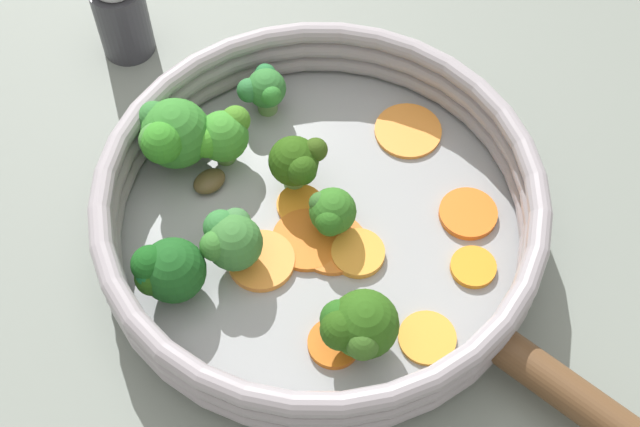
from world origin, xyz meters
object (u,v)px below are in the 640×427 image
Objects in this scene: carrot_slice_1 at (330,245)px; carrot_slice_8 at (408,131)px; broccoli_floret_4 at (231,240)px; carrot_slice_9 at (468,214)px; broccoli_floret_7 at (265,89)px; skillet at (320,230)px; carrot_slice_3 at (427,338)px; broccoli_floret_3 at (331,213)px; carrot_slice_2 at (261,261)px; carrot_slice_6 at (300,205)px; carrot_slice_4 at (334,343)px; carrot_slice_7 at (358,253)px; carrot_slice_5 at (473,267)px; carrot_slice_0 at (307,240)px; broccoli_floret_0 at (222,136)px; salt_shaker at (119,6)px; broccoli_floret_2 at (300,161)px; broccoli_floret_6 at (358,326)px; mushroom_piece_0 at (209,181)px; broccoli_floret_5 at (168,274)px.

carrot_slice_1 is 0.95× the size of carrot_slice_8.
carrot_slice_9 is at bearing -105.11° from broccoli_floret_4.
broccoli_floret_7 is at bearing -35.19° from broccoli_floret_4.
skillet is 0.11m from carrot_slice_3.
carrot_slice_2 is at bearing 90.76° from broccoli_floret_3.
carrot_slice_6 is at bearing 14.71° from skillet.
broccoli_floret_3 is at bearing -26.45° from carrot_slice_4.
carrot_slice_7 is at bearing -162.11° from carrot_slice_6.
carrot_slice_2 is 1.12× the size of carrot_slice_9.
carrot_slice_5 is at bearing -140.43° from carrot_slice_6.
carrot_slice_0 is at bearing 73.11° from carrot_slice_9.
carrot_slice_0 is 0.03m from carrot_slice_6.
broccoli_floret_0 is (0.18, 0.05, 0.02)m from carrot_slice_3.
carrot_slice_7 is 0.39× the size of salt_shaker.
carrot_slice_0 is 1.05× the size of broccoli_floret_2.
carrot_slice_6 is at bearing 169.43° from broccoli_floret_7.
broccoli_floret_4 is at bearing 64.97° from carrot_slice_7.
carrot_slice_6 is 0.11m from broccoli_floret_6.
carrot_slice_4 is 0.14m from mushroom_piece_0.
broccoli_floret_0 and broccoli_floret_2 have the same top height.
skillet is at bearing -166.38° from salt_shaker.
mushroom_piece_0 reaches higher than carrot_slice_0.
broccoli_floret_2 is 1.16× the size of broccoli_floret_3.
carrot_slice_2 is 0.14m from carrot_slice_9.
broccoli_floret_2 is at bearing 6.26° from carrot_slice_7.
broccoli_floret_7 is (0.19, -0.03, -0.01)m from broccoli_floret_6.
carrot_slice_5 is 0.19m from broccoli_floret_5.
carrot_slice_3 and carrot_slice_6 have the same top height.
broccoli_floret_7 is (0.14, 0.00, 0.02)m from carrot_slice_7.
broccoli_floret_5 is at bearing 138.09° from broccoli_floret_0.
broccoli_floret_7 is at bearing -12.28° from carrot_slice_0.
carrot_slice_3 is at bearing -170.36° from broccoli_floret_3.
broccoli_floret_3 reaches higher than carrot_slice_4.
carrot_slice_0 is 0.08m from carrot_slice_4.
carrot_slice_5 is 0.33× the size of salt_shaker.
carrot_slice_6 is (0.03, -0.04, -0.00)m from carrot_slice_2.
carrot_slice_4 is 0.10m from carrot_slice_6.
broccoli_floret_5 reaches higher than carrot_slice_6.
broccoli_floret_0 reaches higher than broccoli_floret_3.
broccoli_floret_4 is (0.01, 0.05, 0.02)m from carrot_slice_0.
carrot_slice_9 is at bearing -121.07° from carrot_slice_6.
broccoli_floret_5 is at bearing 79.26° from carrot_slice_9.
carrot_slice_3 is 0.83× the size of broccoli_floret_4.
broccoli_floret_7 is (0.18, 0.06, 0.02)m from carrot_slice_5.
carrot_slice_8 is at bearing -99.29° from mushroom_piece_0.
broccoli_floret_3 is 0.87× the size of broccoli_floret_4.
broccoli_floret_7 is at bearing -5.96° from skillet.
carrot_slice_7 is 0.12m from broccoli_floret_0.
carrot_slice_7 is at bearing -112.54° from carrot_slice_2.
carrot_slice_6 is (0.02, 0.01, 0.01)m from skillet.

